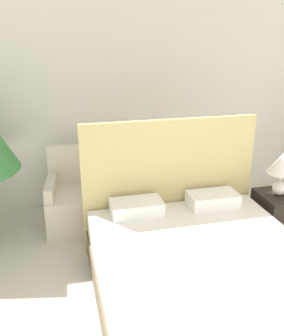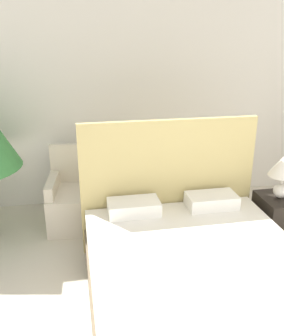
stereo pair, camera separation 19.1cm
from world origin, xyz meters
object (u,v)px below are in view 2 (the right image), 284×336
(table_lamp, at_px, (284,169))
(armchair_near_window_left, at_px, (79,202))
(nightstand, at_px, (278,221))
(side_table, at_px, (119,202))
(bed, at_px, (195,272))
(armchair_near_window_right, at_px, (159,196))

(table_lamp, bearing_deg, armchair_near_window_left, 157.64)
(nightstand, bearing_deg, side_table, 151.42)
(table_lamp, bearing_deg, bed, -148.06)
(armchair_near_window_right, bearing_deg, bed, -86.28)
(nightstand, height_order, side_table, nightstand)
(side_table, bearing_deg, table_lamp, -28.91)
(nightstand, distance_m, table_lamp, 0.62)
(armchair_near_window_right, xyz_separation_m, side_table, (-0.51, 0.02, -0.06))
(bed, xyz_separation_m, table_lamp, (1.18, 0.73, 0.60))
(armchair_near_window_left, bearing_deg, bed, -53.44)
(armchair_near_window_right, relative_size, nightstand, 1.65)
(armchair_near_window_left, bearing_deg, side_table, 8.56)
(side_table, bearing_deg, nightstand, -28.58)
(armchair_near_window_left, distance_m, nightstand, 2.33)
(armchair_near_window_right, distance_m, nightstand, 1.44)
(armchair_near_window_left, distance_m, side_table, 0.51)
(armchair_near_window_left, distance_m, table_lamp, 2.38)
(nightstand, bearing_deg, armchair_near_window_right, 142.54)
(bed, xyz_separation_m, side_table, (-0.45, 1.63, -0.07))
(armchair_near_window_right, distance_m, table_lamp, 1.55)
(armchair_near_window_left, bearing_deg, table_lamp, -16.39)
(nightstand, relative_size, table_lamp, 1.19)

